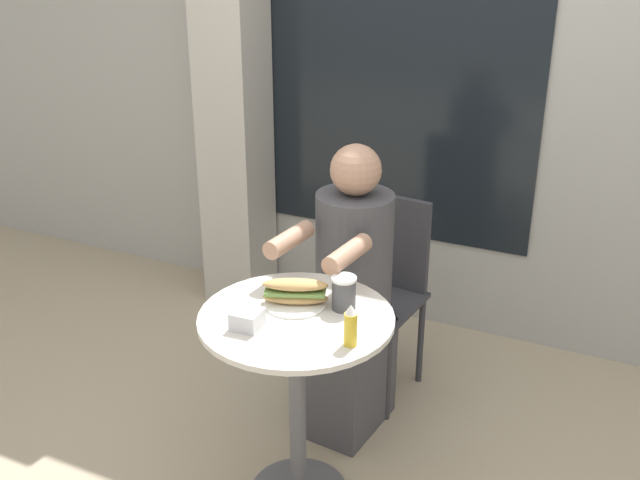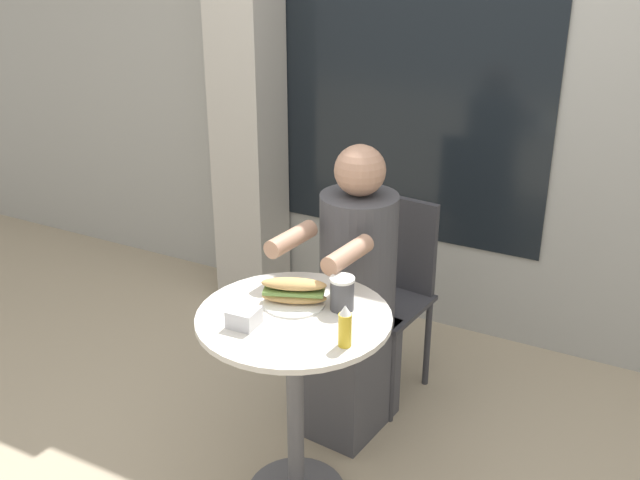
# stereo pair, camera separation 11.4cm
# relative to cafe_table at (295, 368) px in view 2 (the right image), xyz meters

# --- Properties ---
(storefront_wall) EXTENTS (8.00, 0.09, 2.80)m
(storefront_wall) POSITION_rel_cafe_table_xyz_m (-0.00, 1.49, 0.85)
(storefront_wall) COLOR #9E9E99
(storefront_wall) RESTS_ON ground_plane
(lattice_pillar) EXTENTS (0.30, 0.30, 2.40)m
(lattice_pillar) POSITION_rel_cafe_table_xyz_m (-1.00, 1.29, 0.65)
(lattice_pillar) COLOR #B2ADA3
(lattice_pillar) RESTS_ON ground_plane
(cafe_table) EXTENTS (0.65, 0.65, 0.76)m
(cafe_table) POSITION_rel_cafe_table_xyz_m (0.00, 0.00, 0.00)
(cafe_table) COLOR beige
(cafe_table) RESTS_ON ground_plane
(diner_chair) EXTENTS (0.42, 0.42, 0.87)m
(diner_chair) POSITION_rel_cafe_table_xyz_m (-0.01, 0.84, -0.03)
(diner_chair) COLOR #333338
(diner_chair) RESTS_ON ground_plane
(seated_diner) EXTENTS (0.35, 0.56, 1.20)m
(seated_diner) POSITION_rel_cafe_table_xyz_m (-0.02, 0.50, -0.02)
(seated_diner) COLOR #424247
(seated_diner) RESTS_ON ground_plane
(sandwich_on_plate) EXTENTS (0.23, 0.21, 0.10)m
(sandwich_on_plate) POSITION_rel_cafe_table_xyz_m (-0.04, 0.07, 0.25)
(sandwich_on_plate) COLOR white
(sandwich_on_plate) RESTS_ON cafe_table
(drink_cup) EXTENTS (0.08, 0.08, 0.12)m
(drink_cup) POSITION_rel_cafe_table_xyz_m (0.12, 0.11, 0.27)
(drink_cup) COLOR #424247
(drink_cup) RESTS_ON cafe_table
(napkin_box) EXTENTS (0.09, 0.09, 0.06)m
(napkin_box) POSITION_rel_cafe_table_xyz_m (-0.11, -0.13, 0.24)
(napkin_box) COLOR silver
(napkin_box) RESTS_ON cafe_table
(condiment_bottle) EXTENTS (0.04, 0.04, 0.14)m
(condiment_bottle) POSITION_rel_cafe_table_xyz_m (0.23, -0.09, 0.28)
(condiment_bottle) COLOR gold
(condiment_bottle) RESTS_ON cafe_table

